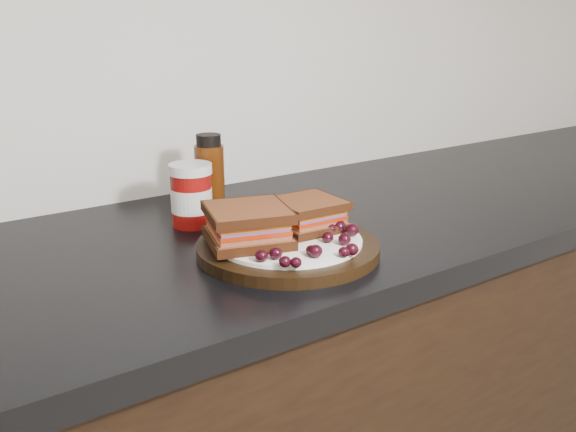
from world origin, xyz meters
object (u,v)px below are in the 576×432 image
Objects in this scene: sandwich_left at (248,225)px; plate at (288,248)px; condiment_jar at (191,195)px; oil_bottle at (210,175)px.

plate is at bearing -3.07° from sandwich_left.
condiment_jar is (-0.06, 0.21, 0.05)m from plate.
sandwich_left is 1.09× the size of condiment_jar.
plate is 0.26m from oil_bottle.
sandwich_left is at bearing -90.50° from condiment_jar.
oil_bottle is at bearing 92.35° from sandwich_left.
sandwich_left is 0.24m from oil_bottle.
oil_bottle is at bearing 89.48° from plate.
oil_bottle is (0.00, 0.25, 0.06)m from plate.
plate is 1.91× the size of oil_bottle.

